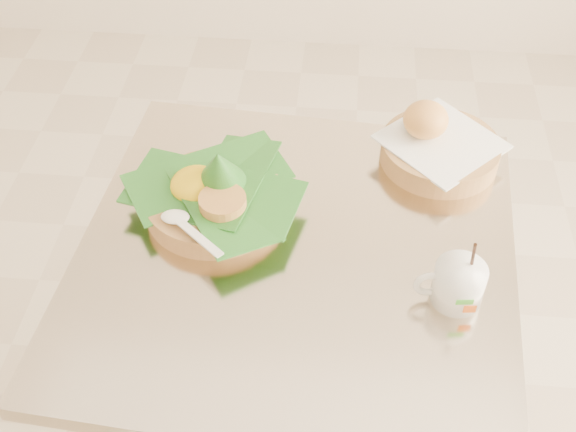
# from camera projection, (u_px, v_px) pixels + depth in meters

# --- Properties ---
(cafe_table) EXTENTS (0.75, 0.75, 0.75)m
(cafe_table) POSITION_uv_depth(u_px,v_px,m) (295.00, 330.00, 1.32)
(cafe_table) COLOR gray
(cafe_table) RESTS_ON floor
(rice_basket) EXTENTS (0.29, 0.30, 0.15)m
(rice_basket) POSITION_uv_depth(u_px,v_px,m) (213.00, 193.00, 1.20)
(rice_basket) COLOR tan
(rice_basket) RESTS_ON cafe_table
(bread_basket) EXTENTS (0.26, 0.26, 0.11)m
(bread_basket) POSITION_uv_depth(u_px,v_px,m) (437.00, 146.00, 1.30)
(bread_basket) COLOR tan
(bread_basket) RESTS_ON cafe_table
(coffee_mug) EXTENTS (0.11, 0.08, 0.13)m
(coffee_mug) POSITION_uv_depth(u_px,v_px,m) (457.00, 283.00, 1.07)
(coffee_mug) COLOR white
(coffee_mug) RESTS_ON cafe_table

